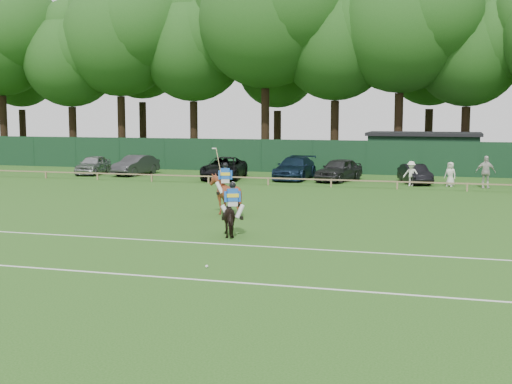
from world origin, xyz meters
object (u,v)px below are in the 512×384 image
(sedan_navy, at_px, (295,168))
(spectator_right, at_px, (450,174))
(spectator_mid, at_px, (486,172))
(estate_black, at_px, (415,174))
(utility_shed, at_px, (424,152))
(suv_black, at_px, (224,168))
(sedan_grey, at_px, (136,165))
(hatch_grey, at_px, (339,170))
(horse_dark, at_px, (233,217))
(spectator_left, at_px, (411,174))
(sedan_silver, at_px, (93,165))
(polo_ball, at_px, (207,266))
(horse_chestnut, at_px, (225,195))

(sedan_navy, relative_size, spectator_right, 3.45)
(spectator_mid, bearing_deg, estate_black, 153.68)
(spectator_mid, distance_m, utility_shed, 10.83)
(suv_black, height_order, utility_shed, utility_shed)
(sedan_grey, relative_size, hatch_grey, 0.97)
(horse_dark, relative_size, suv_black, 0.31)
(sedan_grey, height_order, sedan_navy, sedan_navy)
(spectator_left, bearing_deg, utility_shed, 96.09)
(spectator_left, bearing_deg, sedan_navy, 172.50)
(spectator_left, height_order, spectator_right, spectator_left)
(horse_dark, relative_size, sedan_navy, 0.32)
(utility_shed, bearing_deg, estate_black, -91.08)
(suv_black, height_order, spectator_left, spectator_left)
(sedan_silver, relative_size, polo_ball, 45.73)
(horse_chestnut, relative_size, estate_black, 0.49)
(hatch_grey, xyz_separation_m, spectator_right, (7.16, -1.33, -0.00))
(sedan_navy, height_order, spectator_mid, spectator_mid)
(sedan_grey, distance_m, utility_shed, 21.66)
(spectator_right, height_order, polo_ball, spectator_right)
(spectator_left, height_order, spectator_mid, spectator_mid)
(sedan_silver, distance_m, sedan_navy, 15.15)
(spectator_left, height_order, polo_ball, spectator_left)
(horse_chestnut, xyz_separation_m, utility_shed, (7.63, 24.56, 0.61))
(sedan_silver, bearing_deg, suv_black, -12.38)
(horse_dark, xyz_separation_m, polo_ball, (0.87, -5.22, -0.67))
(horse_dark, relative_size, sedan_grey, 0.39)
(sedan_navy, height_order, hatch_grey, hatch_grey)
(spectator_mid, relative_size, spectator_right, 1.29)
(sedan_grey, relative_size, polo_ball, 48.12)
(horse_chestnut, bearing_deg, spectator_right, -139.49)
(horse_chestnut, bearing_deg, spectator_mid, -145.48)
(horse_dark, bearing_deg, suv_black, -95.39)
(sedan_grey, bearing_deg, utility_shed, 28.99)
(horse_dark, bearing_deg, sedan_grey, -80.99)
(spectator_mid, bearing_deg, horse_dark, -123.23)
(horse_dark, height_order, sedan_grey, horse_dark)
(horse_chestnut, distance_m, spectator_mid, 18.67)
(utility_shed, bearing_deg, spectator_right, -78.06)
(horse_dark, height_order, spectator_right, spectator_right)
(spectator_mid, relative_size, utility_shed, 0.23)
(horse_chestnut, relative_size, spectator_right, 1.21)
(spectator_mid, xyz_separation_m, polo_ball, (-8.94, -24.54, -0.94))
(spectator_mid, bearing_deg, sedan_grey, 168.84)
(suv_black, height_order, sedan_navy, sedan_navy)
(spectator_left, bearing_deg, spectator_right, 17.96)
(polo_ball, bearing_deg, sedan_silver, 125.23)
(suv_black, height_order, estate_black, suv_black)
(estate_black, relative_size, spectator_mid, 1.91)
(spectator_left, distance_m, spectator_right, 2.38)
(horse_dark, bearing_deg, sedan_silver, -74.90)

